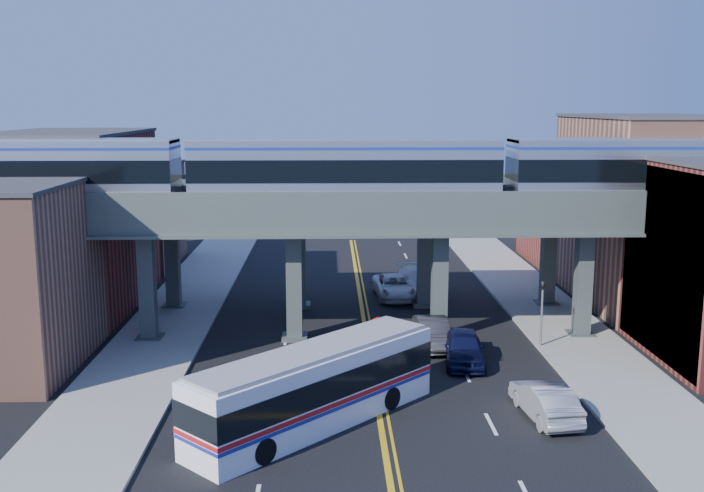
{
  "coord_description": "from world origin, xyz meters",
  "views": [
    {
      "loc": [
        -2.04,
        -33.93,
        12.84
      ],
      "look_at": [
        -0.86,
        6.89,
        5.45
      ],
      "focal_mm": 40.0,
      "sensor_mm": 36.0,
      "label": 1
    }
  ],
  "objects_px": {
    "stop_sign": "(378,334)",
    "transit_bus": "(315,388)",
    "transit_train": "(345,169)",
    "car_lane_c": "(394,287)",
    "car_lane_d": "(419,281)",
    "car_parked_curb": "(545,400)",
    "traffic_signal": "(542,306)",
    "car_lane_b": "(433,333)",
    "car_lane_a": "(464,347)"
  },
  "relations": [
    {
      "from": "traffic_signal",
      "to": "car_parked_curb",
      "type": "relative_size",
      "value": 0.89
    },
    {
      "from": "transit_bus",
      "to": "car_lane_c",
      "type": "bearing_deg",
      "value": 31.51
    },
    {
      "from": "stop_sign",
      "to": "car_lane_c",
      "type": "distance_m",
      "value": 14.55
    },
    {
      "from": "transit_train",
      "to": "transit_bus",
      "type": "bearing_deg",
      "value": -96.97
    },
    {
      "from": "car_lane_b",
      "to": "traffic_signal",
      "type": "bearing_deg",
      "value": -6.5
    },
    {
      "from": "car_lane_d",
      "to": "car_lane_c",
      "type": "bearing_deg",
      "value": -153.75
    },
    {
      "from": "stop_sign",
      "to": "car_lane_c",
      "type": "xyz_separation_m",
      "value": [
        2.01,
        14.37,
        -1.01
      ]
    },
    {
      "from": "car_lane_d",
      "to": "stop_sign",
      "type": "bearing_deg",
      "value": -109.81
    },
    {
      "from": "car_lane_c",
      "to": "car_lane_b",
      "type": "bearing_deg",
      "value": -88.24
    },
    {
      "from": "transit_train",
      "to": "car_lane_b",
      "type": "bearing_deg",
      "value": -18.64
    },
    {
      "from": "stop_sign",
      "to": "car_lane_d",
      "type": "relative_size",
      "value": 0.44
    },
    {
      "from": "transit_bus",
      "to": "car_lane_b",
      "type": "distance_m",
      "value": 11.93
    },
    {
      "from": "transit_train",
      "to": "car_lane_c",
      "type": "height_order",
      "value": "transit_train"
    },
    {
      "from": "traffic_signal",
      "to": "car_lane_c",
      "type": "xyz_separation_m",
      "value": [
        -6.89,
        11.37,
        -1.55
      ]
    },
    {
      "from": "stop_sign",
      "to": "car_lane_c",
      "type": "bearing_deg",
      "value": 82.06
    },
    {
      "from": "stop_sign",
      "to": "car_lane_d",
      "type": "xyz_separation_m",
      "value": [
        3.77,
        15.49,
        -0.9
      ]
    },
    {
      "from": "car_lane_d",
      "to": "car_parked_curb",
      "type": "height_order",
      "value": "car_lane_d"
    },
    {
      "from": "traffic_signal",
      "to": "car_lane_b",
      "type": "height_order",
      "value": "traffic_signal"
    },
    {
      "from": "car_lane_a",
      "to": "car_lane_b",
      "type": "height_order",
      "value": "car_lane_a"
    },
    {
      "from": "traffic_signal",
      "to": "car_lane_d",
      "type": "xyz_separation_m",
      "value": [
        -5.13,
        12.49,
        -1.44
      ]
    },
    {
      "from": "car_lane_b",
      "to": "transit_train",
      "type": "bearing_deg",
      "value": 159.04
    },
    {
      "from": "stop_sign",
      "to": "car_lane_d",
      "type": "bearing_deg",
      "value": 76.32
    },
    {
      "from": "car_lane_a",
      "to": "car_parked_curb",
      "type": "relative_size",
      "value": 1.05
    },
    {
      "from": "transit_train",
      "to": "car_lane_c",
      "type": "relative_size",
      "value": 9.4
    },
    {
      "from": "car_parked_curb",
      "to": "transit_train",
      "type": "bearing_deg",
      "value": -61.35
    },
    {
      "from": "car_lane_d",
      "to": "car_parked_curb",
      "type": "xyz_separation_m",
      "value": [
        2.79,
        -21.88,
        -0.1
      ]
    },
    {
      "from": "stop_sign",
      "to": "car_parked_curb",
      "type": "bearing_deg",
      "value": -44.21
    },
    {
      "from": "stop_sign",
      "to": "transit_bus",
      "type": "bearing_deg",
      "value": -113.51
    },
    {
      "from": "transit_bus",
      "to": "traffic_signal",
      "type": "bearing_deg",
      "value": -5.76
    },
    {
      "from": "stop_sign",
      "to": "transit_bus",
      "type": "height_order",
      "value": "transit_bus"
    },
    {
      "from": "transit_bus",
      "to": "car_lane_b",
      "type": "height_order",
      "value": "transit_bus"
    },
    {
      "from": "stop_sign",
      "to": "car_lane_a",
      "type": "distance_m",
      "value": 4.52
    },
    {
      "from": "traffic_signal",
      "to": "car_lane_a",
      "type": "distance_m",
      "value": 5.3
    },
    {
      "from": "car_lane_a",
      "to": "car_lane_b",
      "type": "relative_size",
      "value": 1.04
    },
    {
      "from": "stop_sign",
      "to": "car_parked_curb",
      "type": "height_order",
      "value": "stop_sign"
    },
    {
      "from": "traffic_signal",
      "to": "car_lane_d",
      "type": "height_order",
      "value": "traffic_signal"
    },
    {
      "from": "transit_bus",
      "to": "car_parked_curb",
      "type": "relative_size",
      "value": 2.24
    },
    {
      "from": "car_lane_b",
      "to": "car_lane_d",
      "type": "height_order",
      "value": "car_lane_d"
    },
    {
      "from": "car_parked_curb",
      "to": "car_lane_a",
      "type": "bearing_deg",
      "value": -79.42
    },
    {
      "from": "transit_bus",
      "to": "car_parked_curb",
      "type": "bearing_deg",
      "value": -42.89
    },
    {
      "from": "stop_sign",
      "to": "car_lane_b",
      "type": "distance_m",
      "value": 4.77
    },
    {
      "from": "car_lane_a",
      "to": "car_lane_d",
      "type": "distance_m",
      "value": 14.83
    },
    {
      "from": "transit_train",
      "to": "transit_bus",
      "type": "xyz_separation_m",
      "value": [
        -1.44,
        -11.78,
        -7.84
      ]
    },
    {
      "from": "stop_sign",
      "to": "car_lane_b",
      "type": "height_order",
      "value": "stop_sign"
    },
    {
      "from": "stop_sign",
      "to": "transit_bus",
      "type": "distance_m",
      "value": 7.4
    },
    {
      "from": "car_lane_c",
      "to": "car_lane_d",
      "type": "bearing_deg",
      "value": 28.03
    },
    {
      "from": "car_lane_d",
      "to": "car_lane_a",
      "type": "bearing_deg",
      "value": -93.83
    },
    {
      "from": "car_lane_c",
      "to": "car_parked_curb",
      "type": "relative_size",
      "value": 1.18
    },
    {
      "from": "traffic_signal",
      "to": "transit_bus",
      "type": "height_order",
      "value": "traffic_signal"
    },
    {
      "from": "car_lane_c",
      "to": "car_lane_d",
      "type": "xyz_separation_m",
      "value": [
        1.76,
        1.12,
        0.11
      ]
    }
  ]
}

